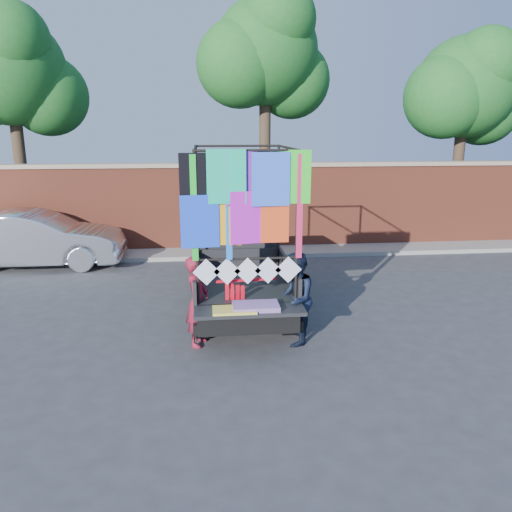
{
  "coord_description": "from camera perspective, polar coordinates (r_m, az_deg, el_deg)",
  "views": [
    {
      "loc": [
        -0.99,
        -7.87,
        3.6
      ],
      "look_at": [
        -0.12,
        0.27,
        1.5
      ],
      "focal_mm": 35.0,
      "sensor_mm": 36.0,
      "label": 1
    }
  ],
  "objects": [
    {
      "name": "ground",
      "position": [
        8.71,
        1.01,
        -10.0
      ],
      "size": [
        90.0,
        90.0,
        0.0
      ],
      "primitive_type": "plane",
      "color": "#38383A",
      "rests_on": "ground"
    },
    {
      "name": "pickup_truck",
      "position": [
        10.71,
        -2.19,
        -0.58
      ],
      "size": [
        2.08,
        5.23,
        3.29
      ],
      "color": "black",
      "rests_on": "ground"
    },
    {
      "name": "streamer_bundle",
      "position": [
        8.37,
        -1.88,
        -4.12
      ],
      "size": [
        1.02,
        0.14,
        0.7
      ],
      "color": "red",
      "rests_on": "ground"
    },
    {
      "name": "tree_left",
      "position": [
        16.98,
        -26.3,
        18.13
      ],
      "size": [
        4.2,
        3.3,
        7.05
      ],
      "color": "#38281C",
      "rests_on": "ground"
    },
    {
      "name": "man",
      "position": [
        8.48,
        4.47,
        -4.9
      ],
      "size": [
        0.76,
        0.89,
        1.61
      ],
      "primitive_type": "imported",
      "rotation": [
        0.0,
        0.0,
        -1.79
      ],
      "color": "black",
      "rests_on": "ground"
    },
    {
      "name": "sedan",
      "position": [
        14.43,
        -23.89,
        1.76
      ],
      "size": [
        4.53,
        1.58,
        1.49
      ],
      "primitive_type": "imported",
      "rotation": [
        0.0,
        0.0,
        1.57
      ],
      "color": "silver",
      "rests_on": "ground"
    },
    {
      "name": "tree_right",
      "position": [
        18.15,
        22.96,
        16.97
      ],
      "size": [
        4.2,
        3.3,
        6.62
      ],
      "color": "#38281C",
      "rests_on": "ground"
    },
    {
      "name": "tree_mid",
      "position": [
        16.25,
        1.17,
        21.82
      ],
      "size": [
        4.2,
        3.3,
        7.73
      ],
      "color": "#38281C",
      "rests_on": "ground"
    },
    {
      "name": "curb",
      "position": [
        14.64,
        -2.01,
        0.41
      ],
      "size": [
        30.0,
        1.2,
        0.12
      ],
      "primitive_type": "cube",
      "color": "gray",
      "rests_on": "ground"
    },
    {
      "name": "brick_wall",
      "position": [
        15.08,
        -2.25,
        5.73
      ],
      "size": [
        30.0,
        0.45,
        2.61
      ],
      "color": "#9A422C",
      "rests_on": "ground"
    },
    {
      "name": "woman",
      "position": [
        8.47,
        -6.7,
        -5.16
      ],
      "size": [
        0.51,
        0.65,
        1.55
      ],
      "primitive_type": "imported",
      "rotation": [
        0.0,
        0.0,
        1.3
      ],
      "color": "maroon",
      "rests_on": "ground"
    }
  ]
}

